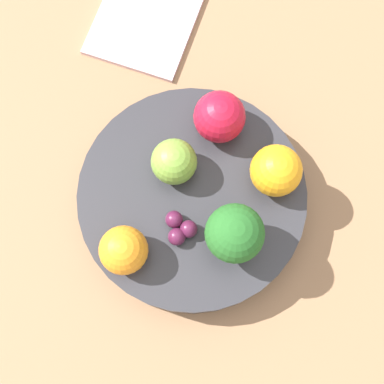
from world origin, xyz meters
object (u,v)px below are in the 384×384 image
Objects in this scene: napkin at (149,11)px; broccoli at (235,234)px; orange_back at (276,171)px; apple_red at (174,162)px; apple_green at (219,117)px; grape_cluster at (181,229)px; bowl at (192,199)px; orange_front at (124,250)px.

broccoli is at bearing 50.46° from napkin.
orange_back is 0.29× the size of napkin.
apple_green reaches higher than apple_red.
apple_green is 1.73× the size of grape_cluster.
orange_back is (-0.04, 0.09, 0.00)m from apple_red.
bowl is 1.31× the size of napkin.
orange_back is (0.02, 0.07, -0.00)m from apple_green.
apple_red is (-0.03, -0.08, -0.02)m from broccoli.
apple_red is (-0.01, -0.03, 0.04)m from bowl.
bowl is 7.70× the size of grape_cluster.
napkin is at bearing -121.46° from apple_green.
broccoli is at bearing 70.11° from apple_red.
orange_back is (-0.14, 0.08, 0.00)m from orange_front.
orange_front is at bearing 30.18° from napkin.
broccoli is 0.06m from grape_cluster.
grape_cluster is (0.04, 0.01, 0.03)m from bowl.
orange_back is (-0.06, 0.06, 0.05)m from bowl.
napkin is (-0.09, -0.15, -0.06)m from apple_green.
broccoli reaches higher than grape_cluster.
orange_front reaches higher than bowl.
apple_green is 1.12× the size of orange_front.
orange_front is (0.06, -0.08, -0.02)m from broccoli.
broccoli is 1.49× the size of orange_front.
apple_red is 0.21m from napkin.
orange_back is at bearing 150.71° from orange_front.
orange_back is at bearing 134.98° from bowl.
bowl is 0.10m from orange_front.
apple_green is at bearing 178.22° from orange_front.
apple_red is at bearing 41.86° from napkin.
bowl is 5.09× the size of apple_red.
broccoli is 2.31× the size of grape_cluster.
broccoli is 0.08m from orange_back.
bowl is at bearing 165.66° from orange_front.
orange_back is at bearing 179.33° from broccoli.
broccoli is (0.02, 0.06, 0.06)m from bowl.
orange_front is (0.08, -0.02, 0.04)m from bowl.
napkin is at bearing -138.14° from apple_red.
apple_green is 0.29× the size of napkin.
grape_cluster is (0.02, -0.05, -0.03)m from broccoli.
bowl is 4.97× the size of orange_front.
broccoli reaches higher than apple_green.
orange_front is at bearing 4.67° from apple_red.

